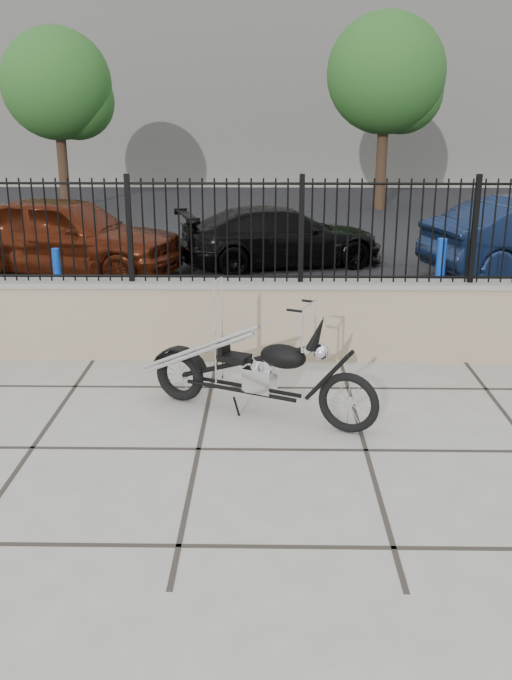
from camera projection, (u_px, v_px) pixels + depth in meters
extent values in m
plane|color=#99968E|center=(199.00, 449.00, 6.45)|extent=(90.00, 90.00, 0.00)
plane|color=black|center=(244.00, 228.00, 18.34)|extent=(30.00, 30.00, 0.00)
cube|color=gray|center=(217.00, 320.00, 8.68)|extent=(14.00, 0.36, 0.96)
cube|color=black|center=(215.00, 231.00, 8.35)|extent=(14.00, 0.08, 1.20)
cube|color=beige|center=(254.00, 82.00, 30.44)|extent=(22.00, 6.00, 8.00)
imported|color=#501B0B|center=(66.00, 235.00, 13.03)|extent=(4.54, 2.68, 1.45)
imported|color=black|center=(281.00, 237.00, 13.79)|extent=(4.22, 2.62, 1.14)
cylinder|color=#0B43B2|center=(58.00, 279.00, 10.82)|extent=(0.14, 0.14, 0.93)
cylinder|color=#0B34A5|center=(439.00, 278.00, 10.41)|extent=(0.15, 0.15, 1.15)
cylinder|color=#382619|center=(62.00, 159.00, 21.33)|extent=(0.30, 0.30, 2.96)
sphere|color=#295B22|center=(56.00, 78.00, 20.63)|extent=(3.16, 3.16, 3.16)
cylinder|color=#382619|center=(382.00, 155.00, 21.37)|extent=(0.32, 0.32, 3.20)
sphere|color=#336425|center=(386.00, 67.00, 20.62)|extent=(3.41, 3.41, 3.41)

